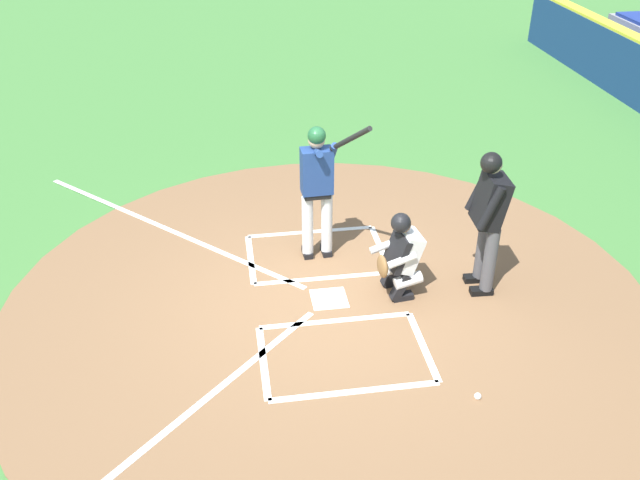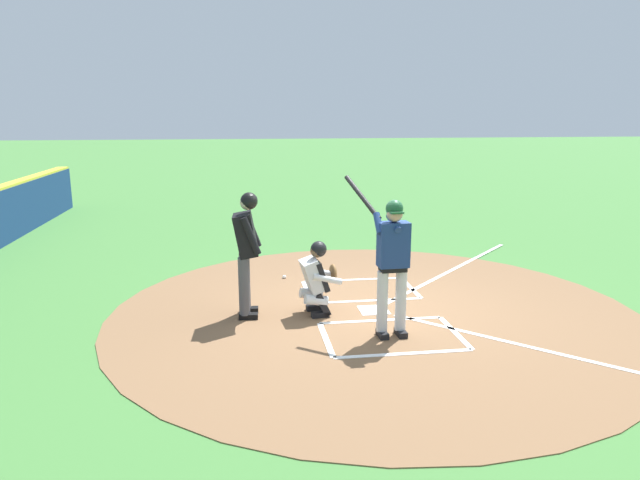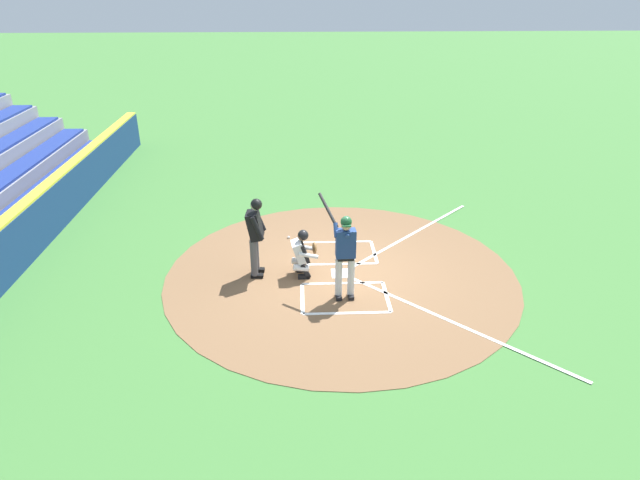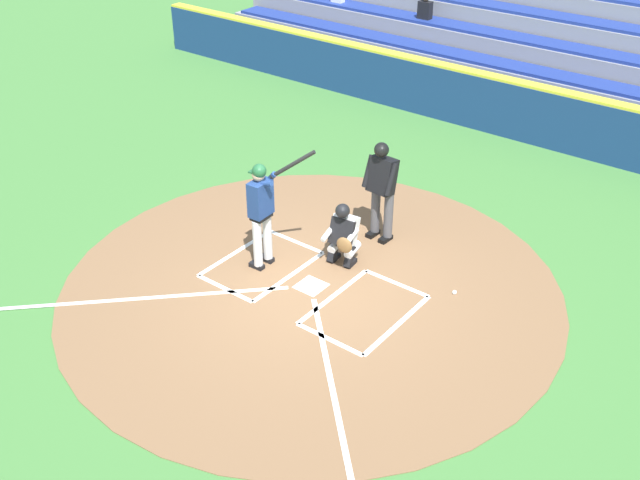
% 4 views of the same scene
% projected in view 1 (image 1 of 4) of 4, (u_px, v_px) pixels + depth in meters
% --- Properties ---
extents(ground_plane, '(120.00, 120.00, 0.00)m').
position_uv_depth(ground_plane, '(329.00, 300.00, 8.48)').
color(ground_plane, '#427A38').
extents(dirt_circle, '(8.00, 8.00, 0.01)m').
position_uv_depth(dirt_circle, '(329.00, 299.00, 8.48)').
color(dirt_circle, brown).
rests_on(dirt_circle, ground).
extents(home_plate_and_chalk, '(7.93, 4.91, 0.01)m').
position_uv_depth(home_plate_and_chalk, '(258.00, 305.00, 8.36)').
color(home_plate_and_chalk, white).
rests_on(home_plate_and_chalk, dirt_circle).
extents(batter, '(0.91, 0.74, 2.13)m').
position_uv_depth(batter, '(318.00, 184.00, 8.77)').
color(batter, silver).
rests_on(batter, ground).
extents(catcher, '(0.64, 0.62, 1.13)m').
position_uv_depth(catcher, '(400.00, 253.00, 8.30)').
color(catcher, black).
rests_on(catcher, ground).
extents(plate_umpire, '(0.59, 0.43, 1.86)m').
position_uv_depth(plate_umpire, '(489.00, 214.00, 8.14)').
color(plate_umpire, '#4C4C51').
rests_on(plate_umpire, ground).
extents(baseball, '(0.07, 0.07, 0.07)m').
position_uv_depth(baseball, '(478.00, 396.00, 6.99)').
color(baseball, white).
rests_on(baseball, ground).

